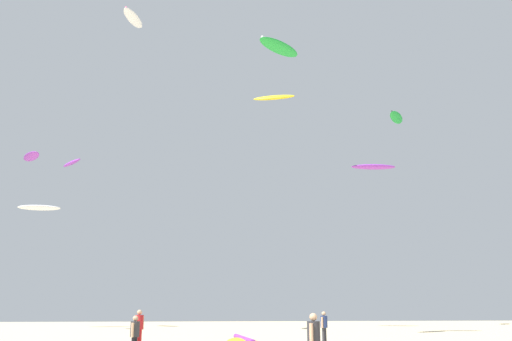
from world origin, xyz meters
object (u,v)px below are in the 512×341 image
at_px(kite_aloft_0, 274,98).
at_px(kite_aloft_1, 373,167).
at_px(kite_aloft_6, 31,156).
at_px(person_right, 135,333).
at_px(kite_aloft_3, 133,18).
at_px(kite_aloft_2, 396,117).
at_px(person_foreground, 314,338).
at_px(kite_aloft_7, 39,208).
at_px(person_left, 324,325).
at_px(kite_aloft_5, 279,47).
at_px(kite_aloft_4, 72,163).
at_px(person_midground, 139,326).

bearing_deg(kite_aloft_0, kite_aloft_1, -51.22).
distance_m(kite_aloft_0, kite_aloft_6, 22.46).
bearing_deg(person_right, kite_aloft_3, 120.31).
bearing_deg(kite_aloft_2, person_foreground, -114.99).
bearing_deg(kite_aloft_7, person_left, -45.14).
bearing_deg(person_right, kite_aloft_5, 79.70).
xyz_separation_m(person_foreground, person_left, (3.11, 12.75, -0.05)).
bearing_deg(person_left, kite_aloft_6, -179.04).
bearing_deg(kite_aloft_4, kite_aloft_1, -23.94).
distance_m(person_midground, kite_aloft_1, 23.54).
bearing_deg(kite_aloft_3, person_left, -43.31).
bearing_deg(kite_aloft_2, kite_aloft_6, -168.22).
xyz_separation_m(person_right, kite_aloft_5, (7.80, 13.82, 19.64)).
bearing_deg(kite_aloft_2, person_midground, -132.34).
height_order(kite_aloft_4, kite_aloft_7, kite_aloft_4).
relative_size(kite_aloft_2, kite_aloft_4, 1.09).
bearing_deg(kite_aloft_1, kite_aloft_0, 128.78).
bearing_deg(person_foreground, person_midground, -29.69).
distance_m(person_foreground, person_right, 8.19).
bearing_deg(kite_aloft_5, person_foreground, -95.31).
height_order(person_right, kite_aloft_2, kite_aloft_2).
relative_size(kite_aloft_1, kite_aloft_3, 1.02).
distance_m(person_left, kite_aloft_7, 32.88).
bearing_deg(kite_aloft_2, person_left, -120.56).
bearing_deg(kite_aloft_1, kite_aloft_2, 61.06).
bearing_deg(person_left, person_right, -104.50).
height_order(person_foreground, person_left, person_foreground).
bearing_deg(person_right, person_midground, 113.83).
bearing_deg(kite_aloft_1, person_midground, -141.55).
height_order(person_right, kite_aloft_5, kite_aloft_5).
xyz_separation_m(person_right, kite_aloft_6, (-12.03, 22.72, 13.18)).
relative_size(kite_aloft_2, kite_aloft_3, 1.07).
distance_m(person_foreground, person_midground, 12.15).
bearing_deg(kite_aloft_6, person_midground, -57.05).
relative_size(person_midground, kite_aloft_0, 0.42).
relative_size(person_foreground, kite_aloft_2, 0.48).
distance_m(kite_aloft_3, kite_aloft_6, 14.45).
bearing_deg(kite_aloft_4, person_right, -70.51).
relative_size(person_right, kite_aloft_7, 0.40).
distance_m(kite_aloft_6, kite_aloft_7, 7.46).
distance_m(kite_aloft_2, kite_aloft_7, 37.03).
bearing_deg(kite_aloft_3, kite_aloft_6, 157.81).
xyz_separation_m(person_midground, kite_aloft_6, (-11.64, 17.96, 13.07)).
bearing_deg(kite_aloft_0, person_foreground, -95.37).
bearing_deg(kite_aloft_5, kite_aloft_3, 154.48).
relative_size(kite_aloft_1, kite_aloft_2, 0.95).
height_order(kite_aloft_2, kite_aloft_5, kite_aloft_2).
relative_size(person_midground, kite_aloft_5, 0.47).
height_order(kite_aloft_1, kite_aloft_7, kite_aloft_1).
relative_size(person_foreground, kite_aloft_0, 0.42).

